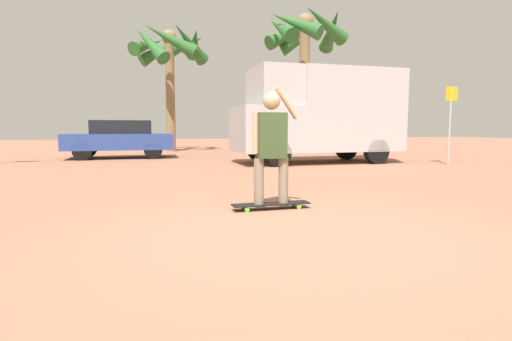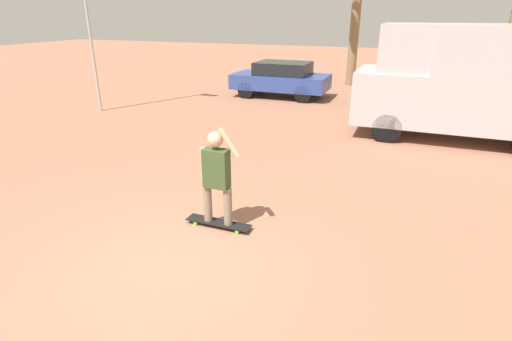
{
  "view_description": "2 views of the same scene",
  "coord_description": "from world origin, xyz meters",
  "px_view_note": "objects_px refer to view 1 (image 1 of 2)",
  "views": [
    {
      "loc": [
        -1.64,
        -4.06,
        1.16
      ],
      "look_at": [
        0.21,
        2.29,
        0.46
      ],
      "focal_mm": 28.0,
      "sensor_mm": 36.0,
      "label": 1
    },
    {
      "loc": [
        2.91,
        -3.98,
        3.37
      ],
      "look_at": [
        0.52,
        2.1,
        0.78
      ],
      "focal_mm": 28.0,
      "sensor_mm": 36.0,
      "label": 2
    }
  ],
  "objects_px": {
    "street_sign": "(450,115)",
    "palm_tree_center_background": "(171,50)",
    "person_skateboarder": "(271,140)",
    "camper_van": "(320,113)",
    "skateboard": "(271,204)",
    "parked_car_blue": "(120,138)",
    "palm_tree_near_van": "(304,38)"
  },
  "relations": [
    {
      "from": "street_sign",
      "to": "palm_tree_center_background",
      "type": "bearing_deg",
      "value": 128.35
    },
    {
      "from": "person_skateboarder",
      "to": "camper_van",
      "type": "xyz_separation_m",
      "value": [
        4.06,
        7.02,
        0.68
      ]
    },
    {
      "from": "skateboard",
      "to": "street_sign",
      "type": "height_order",
      "value": "street_sign"
    },
    {
      "from": "palm_tree_center_background",
      "to": "street_sign",
      "type": "xyz_separation_m",
      "value": [
        7.9,
        -9.99,
        -3.43
      ]
    },
    {
      "from": "person_skateboarder",
      "to": "palm_tree_center_background",
      "type": "xyz_separation_m",
      "value": [
        -0.17,
        15.18,
        4.01
      ]
    },
    {
      "from": "parked_car_blue",
      "to": "palm_tree_center_background",
      "type": "xyz_separation_m",
      "value": [
        2.35,
        4.14,
        4.23
      ]
    },
    {
      "from": "palm_tree_near_van",
      "to": "skateboard",
      "type": "bearing_deg",
      "value": -114.73
    },
    {
      "from": "palm_tree_near_van",
      "to": "palm_tree_center_background",
      "type": "distance_m",
      "value": 6.54
    },
    {
      "from": "palm_tree_near_van",
      "to": "street_sign",
      "type": "height_order",
      "value": "palm_tree_near_van"
    },
    {
      "from": "parked_car_blue",
      "to": "palm_tree_center_background",
      "type": "distance_m",
      "value": 6.37
    },
    {
      "from": "person_skateboarder",
      "to": "parked_car_blue",
      "type": "distance_m",
      "value": 11.33
    },
    {
      "from": "skateboard",
      "to": "camper_van",
      "type": "relative_size",
      "value": 0.21
    },
    {
      "from": "palm_tree_near_van",
      "to": "street_sign",
      "type": "xyz_separation_m",
      "value": [
        1.79,
        -7.72,
        -3.87
      ]
    },
    {
      "from": "skateboard",
      "to": "palm_tree_center_background",
      "type": "relative_size",
      "value": 0.18
    },
    {
      "from": "person_skateboarder",
      "to": "camper_van",
      "type": "relative_size",
      "value": 0.3
    },
    {
      "from": "person_skateboarder",
      "to": "camper_van",
      "type": "height_order",
      "value": "camper_van"
    },
    {
      "from": "skateboard",
      "to": "palm_tree_center_background",
      "type": "bearing_deg",
      "value": 90.65
    },
    {
      "from": "parked_car_blue",
      "to": "street_sign",
      "type": "bearing_deg",
      "value": -29.7
    },
    {
      "from": "street_sign",
      "to": "palm_tree_near_van",
      "type": "bearing_deg",
      "value": 103.04
    },
    {
      "from": "parked_car_blue",
      "to": "street_sign",
      "type": "height_order",
      "value": "street_sign"
    },
    {
      "from": "camper_van",
      "to": "street_sign",
      "type": "relative_size",
      "value": 2.23
    },
    {
      "from": "palm_tree_near_van",
      "to": "parked_car_blue",
      "type": "bearing_deg",
      "value": -167.56
    },
    {
      "from": "skateboard",
      "to": "street_sign",
      "type": "xyz_separation_m",
      "value": [
        7.73,
        5.19,
        1.51
      ]
    },
    {
      "from": "person_skateboarder",
      "to": "palm_tree_near_van",
      "type": "bearing_deg",
      "value": 65.27
    },
    {
      "from": "skateboard",
      "to": "person_skateboarder",
      "type": "bearing_deg",
      "value": 180.0
    },
    {
      "from": "camper_van",
      "to": "palm_tree_near_van",
      "type": "height_order",
      "value": "palm_tree_near_van"
    },
    {
      "from": "palm_tree_center_background",
      "to": "parked_car_blue",
      "type": "bearing_deg",
      "value": -119.58
    },
    {
      "from": "palm_tree_center_background",
      "to": "street_sign",
      "type": "height_order",
      "value": "palm_tree_center_background"
    },
    {
      "from": "parked_car_blue",
      "to": "camper_van",
      "type": "bearing_deg",
      "value": -31.39
    },
    {
      "from": "palm_tree_center_background",
      "to": "skateboard",
      "type": "bearing_deg",
      "value": -89.35
    },
    {
      "from": "skateboard",
      "to": "street_sign",
      "type": "distance_m",
      "value": 9.43
    },
    {
      "from": "skateboard",
      "to": "palm_tree_center_background",
      "type": "height_order",
      "value": "palm_tree_center_background"
    }
  ]
}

